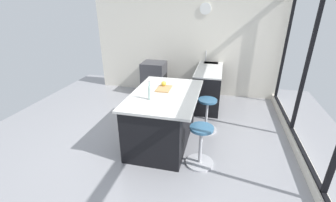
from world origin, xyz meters
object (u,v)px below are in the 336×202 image
apple_yellow (164,83)px  water_bottle (150,92)px  oven_range (154,78)px  kitchen_island (163,117)px  stool_middle (201,147)px  stool_by_window (206,116)px  cutting_board (164,89)px

apple_yellow → water_bottle: bearing=-6.1°
oven_range → kitchen_island: size_ratio=0.52×
oven_range → stool_middle: (2.75, 1.57, -0.13)m
stool_by_window → water_bottle: water_bottle is taller
stool_middle → apple_yellow: 1.34m
oven_range → apple_yellow: 2.13m
stool_by_window → cutting_board: 1.05m
oven_range → stool_by_window: size_ratio=1.33×
stool_by_window → oven_range: bearing=-137.0°
kitchen_island → oven_range: bearing=-159.6°
oven_range → cutting_board: (2.03, 0.80, 0.50)m
stool_middle → cutting_board: bearing=-133.4°
stool_middle → water_bottle: water_bottle is taller
oven_range → stool_by_window: (1.68, 1.57, -0.13)m
cutting_board → apple_yellow: apple_yellow is taller
apple_yellow → water_bottle: water_bottle is taller
cutting_board → apple_yellow: 0.13m
stool_middle → cutting_board: 1.23m
stool_by_window → water_bottle: size_ratio=2.12×
stool_middle → water_bottle: 1.16m
apple_yellow → water_bottle: (0.62, -0.07, 0.06)m
oven_range → stool_by_window: oven_range is taller
oven_range → apple_yellow: bearing=21.9°
cutting_board → water_bottle: bearing=-11.2°
kitchen_island → stool_middle: kitchen_island is taller
kitchen_island → stool_by_window: bearing=125.8°
stool_by_window → water_bottle: (0.85, -0.86, 0.74)m
kitchen_island → cutting_board: (-0.19, -0.02, 0.47)m
water_bottle → apple_yellow: bearing=173.9°
kitchen_island → stool_by_window: kitchen_island is taller
water_bottle → stool_middle: bearing=75.7°
kitchen_island → apple_yellow: bearing=-169.6°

